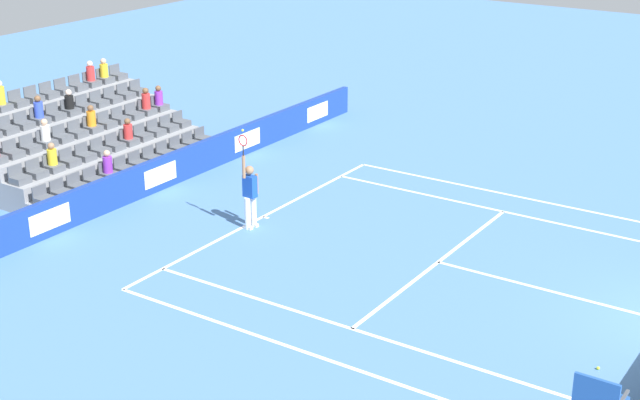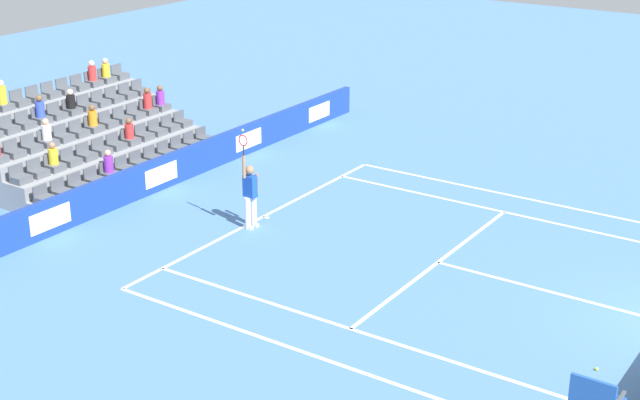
% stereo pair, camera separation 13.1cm
% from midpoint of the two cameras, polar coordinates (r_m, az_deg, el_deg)
% --- Properties ---
extents(line_baseline, '(10.97, 0.10, 0.01)m').
position_cam_midpoint_polar(line_baseline, '(25.98, -3.39, -1.03)').
color(line_baseline, white).
rests_on(line_baseline, ground).
extents(line_service, '(8.23, 0.10, 0.01)m').
position_cam_midpoint_polar(line_service, '(23.32, 7.46, -3.84)').
color(line_service, white).
rests_on(line_service, ground).
extents(line_centre_service, '(0.10, 6.40, 0.01)m').
position_cam_midpoint_polar(line_centre_service, '(22.25, 14.85, -5.67)').
color(line_centre_service, white).
rests_on(line_centre_service, ground).
extents(line_singles_sideline_left, '(0.10, 11.89, 0.01)m').
position_cam_midpoint_polar(line_singles_sideline_left, '(19.89, 3.21, -8.31)').
color(line_singles_sideline_left, white).
rests_on(line_singles_sideline_left, ground).
extents(line_singles_sideline_right, '(0.10, 11.89, 0.01)m').
position_cam_midpoint_polar(line_singles_sideline_right, '(26.64, 12.34, -0.93)').
color(line_singles_sideline_right, white).
rests_on(line_singles_sideline_right, ground).
extents(line_doubles_sideline_left, '(0.10, 11.89, 0.01)m').
position_cam_midpoint_polar(line_doubles_sideline_left, '(18.87, 1.05, -10.01)').
color(line_doubles_sideline_left, white).
rests_on(line_doubles_sideline_left, ground).
extents(line_doubles_sideline_right, '(0.10, 11.89, 0.01)m').
position_cam_midpoint_polar(line_doubles_sideline_right, '(27.85, 13.41, -0.05)').
color(line_doubles_sideline_right, white).
rests_on(line_doubles_sideline_right, ground).
extents(line_centre_mark, '(0.10, 0.20, 0.01)m').
position_cam_midpoint_polar(line_centre_mark, '(25.93, -3.21, -1.07)').
color(line_centre_mark, white).
rests_on(line_centre_mark, ground).
extents(sponsor_barrier, '(21.32, 0.22, 1.00)m').
position_cam_midpoint_polar(sponsor_barrier, '(28.23, -9.81, 1.59)').
color(sponsor_barrier, '#193899').
rests_on(sponsor_barrier, ground).
extents(tennis_player, '(0.53, 0.38, 2.85)m').
position_cam_midpoint_polar(tennis_player, '(24.92, -4.19, 0.41)').
color(tennis_player, white).
rests_on(tennis_player, ground).
extents(stadium_stand, '(7.44, 4.75, 3.05)m').
position_cam_midpoint_polar(stadium_stand, '(30.61, -14.73, 3.36)').
color(stadium_stand, gray).
rests_on(stadium_stand, ground).
extents(loose_tennis_ball, '(0.07, 0.07, 0.07)m').
position_cam_midpoint_polar(loose_tennis_ball, '(19.42, 16.92, -9.96)').
color(loose_tennis_ball, '#D1E533').
rests_on(loose_tennis_ball, ground).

